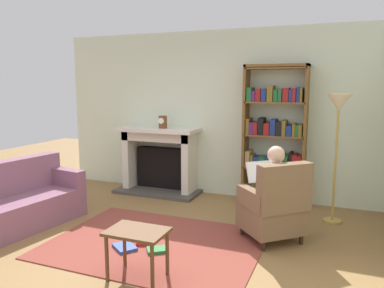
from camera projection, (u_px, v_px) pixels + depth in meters
ground at (143, 254)px, 4.07m from camera, size 14.00×14.00×0.00m
back_wall at (216, 114)px, 6.21m from camera, size 5.60×0.10×2.70m
area_rug at (155, 243)px, 4.35m from camera, size 2.40×1.80×0.01m
fireplace at (160, 158)px, 6.43m from camera, size 1.43×0.64×1.12m
mantel_clock at (163, 122)px, 6.20m from camera, size 0.14×0.14×0.21m
bookshelf at (274, 138)px, 5.69m from camera, size 0.94×0.32×2.13m
armchair_reading at (275, 207)px, 4.35m from camera, size 0.89×0.89×0.97m
seated_reader at (270, 188)px, 4.43m from camera, size 0.58×0.59×1.14m
sofa_floral at (14, 204)px, 4.78m from camera, size 0.97×1.79×0.85m
side_table at (137, 238)px, 3.51m from camera, size 0.56×0.39×0.48m
scattered_books at (140, 246)px, 4.23m from camera, size 0.67×0.54×0.04m
floor_lamp at (338, 114)px, 4.82m from camera, size 0.32×0.32×1.72m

